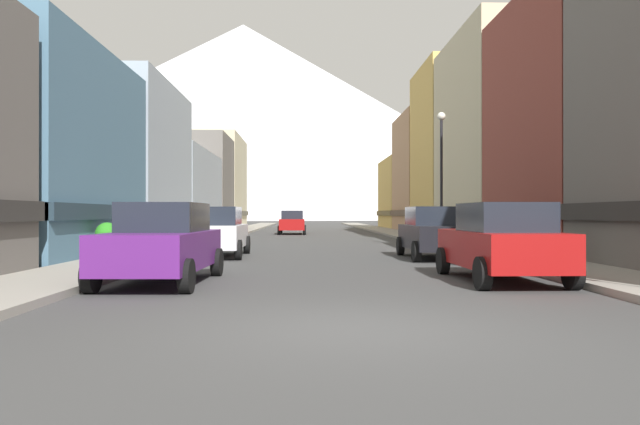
{
  "coord_description": "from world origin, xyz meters",
  "views": [
    {
      "loc": [
        -0.66,
        -8.0,
        1.53
      ],
      "look_at": [
        0.39,
        33.25,
        1.63
      ],
      "focal_mm": 33.75,
      "sensor_mm": 36.0,
      "label": 1
    }
  ],
  "objects_px": {
    "car_driving_0": "(292,222)",
    "pedestrian_1": "(126,234)",
    "pedestrian_0": "(176,228)",
    "car_right_0": "(501,242)",
    "potted_plant_0": "(485,238)",
    "car_left_0": "(163,243)",
    "potted_plant_1": "(107,238)",
    "streetlamp_right": "(441,158)",
    "car_left_1": "(217,232)",
    "car_right_1": "(434,232)",
    "trash_bin_right": "(550,245)"
  },
  "relations": [
    {
      "from": "car_driving_0",
      "to": "pedestrian_1",
      "type": "relative_size",
      "value": 2.67
    },
    {
      "from": "car_driving_0",
      "to": "pedestrian_0",
      "type": "bearing_deg",
      "value": -103.64
    },
    {
      "from": "car_right_0",
      "to": "potted_plant_0",
      "type": "relative_size",
      "value": 5.91
    },
    {
      "from": "car_right_0",
      "to": "pedestrian_1",
      "type": "relative_size",
      "value": 2.68
    },
    {
      "from": "car_driving_0",
      "to": "potted_plant_0",
      "type": "bearing_deg",
      "value": -66.73
    },
    {
      "from": "car_left_0",
      "to": "potted_plant_1",
      "type": "distance_m",
      "value": 6.87
    },
    {
      "from": "car_left_0",
      "to": "streetlamp_right",
      "type": "relative_size",
      "value": 0.76
    },
    {
      "from": "car_left_1",
      "to": "streetlamp_right",
      "type": "xyz_separation_m",
      "value": [
        9.15,
        4.74,
        3.09
      ]
    },
    {
      "from": "pedestrian_1",
      "to": "car_driving_0",
      "type": "bearing_deg",
      "value": 80.02
    },
    {
      "from": "potted_plant_0",
      "to": "pedestrian_1",
      "type": "height_order",
      "value": "pedestrian_1"
    },
    {
      "from": "car_right_1",
      "to": "streetlamp_right",
      "type": "xyz_separation_m",
      "value": [
        1.55,
        5.65,
        3.09
      ]
    },
    {
      "from": "car_right_1",
      "to": "pedestrian_0",
      "type": "bearing_deg",
      "value": 150.85
    },
    {
      "from": "car_right_0",
      "to": "pedestrian_0",
      "type": "height_order",
      "value": "pedestrian_0"
    },
    {
      "from": "trash_bin_right",
      "to": "potted_plant_0",
      "type": "bearing_deg",
      "value": 85.56
    },
    {
      "from": "car_right_1",
      "to": "pedestrian_0",
      "type": "relative_size",
      "value": 2.67
    },
    {
      "from": "car_left_1",
      "to": "car_right_1",
      "type": "relative_size",
      "value": 1.0
    },
    {
      "from": "car_right_1",
      "to": "car_driving_0",
      "type": "distance_m",
      "value": 25.35
    },
    {
      "from": "trash_bin_right",
      "to": "pedestrian_0",
      "type": "xyz_separation_m",
      "value": [
        -12.6,
        9.2,
        0.27
      ]
    },
    {
      "from": "pedestrian_1",
      "to": "car_right_1",
      "type": "bearing_deg",
      "value": 9.37
    },
    {
      "from": "potted_plant_0",
      "to": "pedestrian_1",
      "type": "distance_m",
      "value": 14.73
    },
    {
      "from": "potted_plant_0",
      "to": "potted_plant_1",
      "type": "bearing_deg",
      "value": -156.86
    },
    {
      "from": "car_left_0",
      "to": "potted_plant_1",
      "type": "xyz_separation_m",
      "value": [
        -3.2,
        6.08,
        -0.13
      ]
    },
    {
      "from": "car_driving_0",
      "to": "potted_plant_0",
      "type": "relative_size",
      "value": 5.88
    },
    {
      "from": "car_left_1",
      "to": "potted_plant_1",
      "type": "relative_size",
      "value": 3.97
    },
    {
      "from": "potted_plant_0",
      "to": "trash_bin_right",
      "type": "bearing_deg",
      "value": -94.44
    },
    {
      "from": "car_right_0",
      "to": "trash_bin_right",
      "type": "bearing_deg",
      "value": 53.85
    },
    {
      "from": "pedestrian_0",
      "to": "pedestrian_1",
      "type": "distance_m",
      "value": 7.26
    },
    {
      "from": "car_left_1",
      "to": "trash_bin_right",
      "type": "height_order",
      "value": "car_left_1"
    },
    {
      "from": "pedestrian_0",
      "to": "streetlamp_right",
      "type": "height_order",
      "value": "streetlamp_right"
    },
    {
      "from": "car_left_1",
      "to": "pedestrian_1",
      "type": "height_order",
      "value": "pedestrian_1"
    },
    {
      "from": "car_left_1",
      "to": "car_right_0",
      "type": "xyz_separation_m",
      "value": [
        7.6,
        -8.0,
        0.0
      ]
    },
    {
      "from": "car_driving_0",
      "to": "potted_plant_1",
      "type": "distance_m",
      "value": 26.53
    },
    {
      "from": "pedestrian_1",
      "to": "streetlamp_right",
      "type": "distance_m",
      "value": 14.05
    },
    {
      "from": "car_left_1",
      "to": "car_driving_0",
      "type": "relative_size",
      "value": 1.0
    },
    {
      "from": "potted_plant_1",
      "to": "streetlamp_right",
      "type": "distance_m",
      "value": 14.49
    },
    {
      "from": "potted_plant_0",
      "to": "pedestrian_0",
      "type": "bearing_deg",
      "value": 176.4
    },
    {
      "from": "potted_plant_0",
      "to": "streetlamp_right",
      "type": "distance_m",
      "value": 3.96
    },
    {
      "from": "car_driving_0",
      "to": "potted_plant_1",
      "type": "relative_size",
      "value": 3.96
    },
    {
      "from": "potted_plant_1",
      "to": "pedestrian_1",
      "type": "relative_size",
      "value": 0.67
    },
    {
      "from": "car_right_1",
      "to": "streetlamp_right",
      "type": "relative_size",
      "value": 0.75
    },
    {
      "from": "car_left_1",
      "to": "potted_plant_0",
      "type": "bearing_deg",
      "value": 19.67
    },
    {
      "from": "pedestrian_1",
      "to": "streetlamp_right",
      "type": "relative_size",
      "value": 0.28
    },
    {
      "from": "car_driving_0",
      "to": "pedestrian_1",
      "type": "height_order",
      "value": "pedestrian_1"
    },
    {
      "from": "potted_plant_1",
      "to": "pedestrian_1",
      "type": "bearing_deg",
      "value": -30.9
    },
    {
      "from": "car_left_0",
      "to": "car_right_0",
      "type": "height_order",
      "value": "same"
    },
    {
      "from": "car_right_0",
      "to": "car_right_1",
      "type": "distance_m",
      "value": 7.08
    },
    {
      "from": "car_driving_0",
      "to": "trash_bin_right",
      "type": "relative_size",
      "value": 4.49
    },
    {
      "from": "trash_bin_right",
      "to": "potted_plant_1",
      "type": "height_order",
      "value": "potted_plant_1"
    },
    {
      "from": "streetlamp_right",
      "to": "potted_plant_0",
      "type": "bearing_deg",
      "value": -27.94
    },
    {
      "from": "car_left_0",
      "to": "car_right_0",
      "type": "relative_size",
      "value": 1.01
    }
  ]
}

